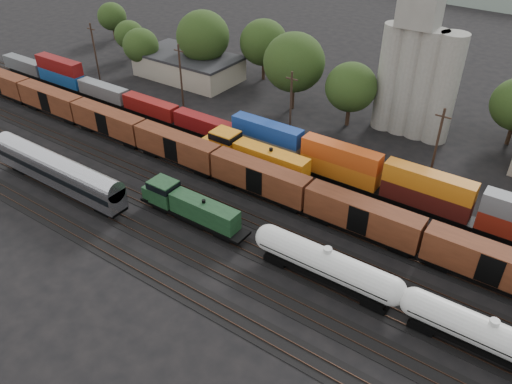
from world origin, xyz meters
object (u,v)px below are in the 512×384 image
Objects in this scene: green_locomotive at (187,205)px; grain_silo at (417,70)px; passenger_coach at (58,171)px; orange_locomotive at (252,155)px; tank_car_a at (326,264)px.

grain_silo reaches higher than green_locomotive.
passenger_coach is 27.76m from orange_locomotive.
orange_locomotive is at bearing 143.97° from tank_car_a.
green_locomotive is at bearing 14.32° from passenger_coach.
tank_car_a is 42.29m from grain_silo.
grain_silo reaches higher than tank_car_a.
green_locomotive is 0.57× the size of grain_silo.
passenger_coach reaches higher than tank_car_a.
orange_locomotive reaches higher than green_locomotive.
green_locomotive is at bearing -109.16° from grain_silo.
grain_silo is at bearing 60.70° from orange_locomotive.
grain_silo reaches higher than orange_locomotive.
passenger_coach is at bearing -172.85° from tank_car_a.
orange_locomotive reaches higher than tank_car_a.
tank_car_a is 25.50m from orange_locomotive.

